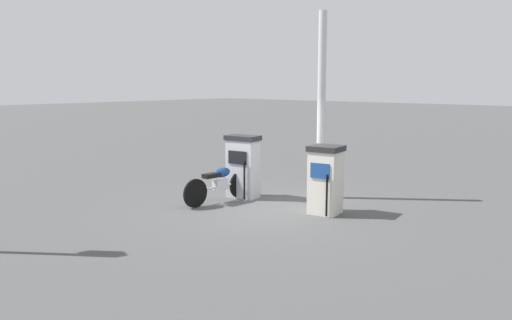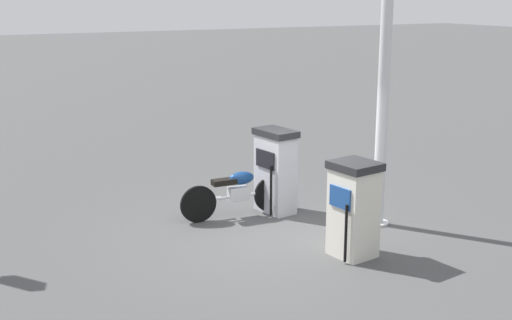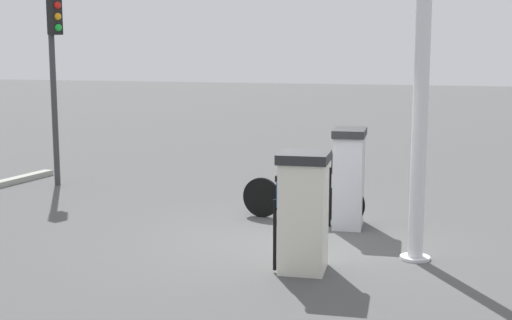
% 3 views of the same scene
% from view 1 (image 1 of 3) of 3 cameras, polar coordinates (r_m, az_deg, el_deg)
% --- Properties ---
extents(ground_plane, '(120.00, 120.00, 0.00)m').
position_cam_1_polar(ground_plane, '(11.67, 1.11, -5.49)').
color(ground_plane, '#4C4C4C').
extents(fuel_pump_near, '(0.61, 0.89, 1.56)m').
position_cam_1_polar(fuel_pump_near, '(12.71, -1.47, -0.68)').
color(fuel_pump_near, silver).
rests_on(fuel_pump_near, ground).
extents(fuel_pump_far, '(0.71, 0.76, 1.50)m').
position_cam_1_polar(fuel_pump_far, '(11.24, 7.74, -2.14)').
color(fuel_pump_far, silver).
rests_on(fuel_pump_far, ground).
extents(motorcycle_near_pump, '(2.10, 0.56, 0.97)m').
position_cam_1_polar(motorcycle_near_pump, '(12.28, -4.09, -2.49)').
color(motorcycle_near_pump, black).
rests_on(motorcycle_near_pump, ground).
extents(canopy_support_pole, '(0.40, 0.40, 4.54)m').
position_cam_1_polar(canopy_support_pole, '(12.65, 7.28, 5.60)').
color(canopy_support_pole, silver).
rests_on(canopy_support_pole, ground).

